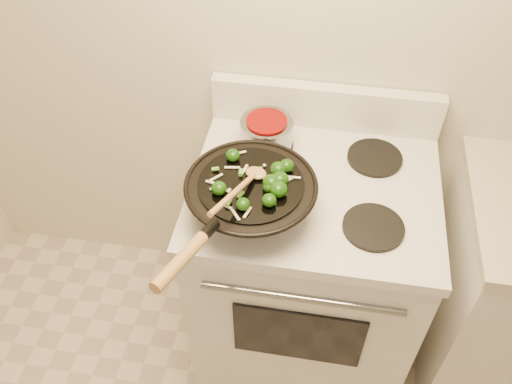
# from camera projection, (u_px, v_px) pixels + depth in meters

# --- Properties ---
(stove) EXTENTS (0.78, 0.67, 1.08)m
(stove) POSITION_uv_depth(u_px,v_px,m) (306.00, 268.00, 2.03)
(stove) COLOR silver
(stove) RESTS_ON ground
(wok) EXTENTS (0.38, 0.61, 0.18)m
(wok) POSITION_uv_depth(u_px,v_px,m) (250.00, 197.00, 1.56)
(wok) COLOR black
(wok) RESTS_ON stove
(stirfry) EXTENTS (0.26, 0.27, 0.04)m
(stirfry) POSITION_uv_depth(u_px,v_px,m) (265.00, 181.00, 1.50)
(stirfry) COLOR #133908
(stirfry) RESTS_ON wok
(wooden_spoon) EXTENTS (0.12, 0.28, 0.09)m
(wooden_spoon) POSITION_uv_depth(u_px,v_px,m) (244.00, 184.00, 1.48)
(wooden_spoon) COLOR #A37640
(wooden_spoon) RESTS_ON wok
(saucepan) EXTENTS (0.17, 0.28, 0.10)m
(saucepan) POSITION_uv_depth(u_px,v_px,m) (266.00, 133.00, 1.77)
(saucepan) COLOR gray
(saucepan) RESTS_ON stove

